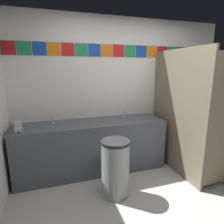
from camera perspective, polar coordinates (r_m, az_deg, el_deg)
name	(u,v)px	position (r m, az deg, el deg)	size (l,w,h in m)	color
ground_plane	(170,212)	(2.66, 16.80, -26.56)	(8.33, 8.33, 0.00)	#B2ADA3
wall_back	(123,91)	(3.50, 3.29, 6.17)	(3.78, 0.09, 2.51)	white
vanity_counter	(92,146)	(3.21, -5.90, -10.01)	(2.36, 0.61, 0.83)	#4C515B
faucet_left	(53,121)	(3.09, -17.20, -2.48)	(0.04, 0.10, 0.14)	silver
faucet_right	(124,115)	(3.31, 3.62, -0.91)	(0.04, 0.10, 0.14)	silver
soap_dispenser	(18,127)	(2.85, -26.06, -3.99)	(0.09, 0.09, 0.16)	#B7BABF
stall_divider	(196,115)	(3.15, 23.67, -0.89)	(0.92, 1.36, 1.96)	#726651
toilet	(191,143)	(3.90, 22.30, -8.59)	(0.39, 0.49, 0.74)	white
trash_bin	(115,168)	(2.63, 1.01, -16.29)	(0.37, 0.37, 0.77)	#999EA3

